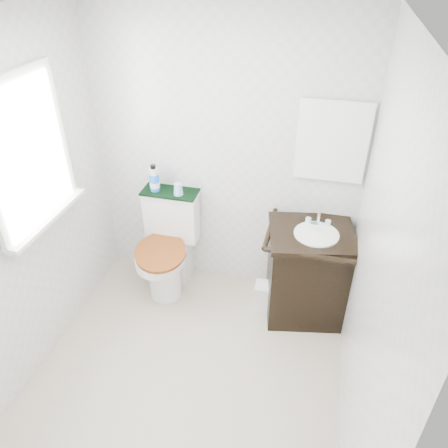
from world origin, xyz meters
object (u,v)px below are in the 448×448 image
at_px(toilet, 169,250).
at_px(trash_bin, 266,297).
at_px(vanity, 307,271).
at_px(cup, 178,189).
at_px(mouthwash_bottle, 154,179).

distance_m(toilet, trash_bin, 0.94).
relative_size(toilet, trash_bin, 3.32).
bearing_deg(vanity, trash_bin, -168.66).
bearing_deg(vanity, cup, 172.28).
distance_m(vanity, trash_bin, 0.44).
xyz_separation_m(trash_bin, mouthwash_bottle, (-1.02, 0.24, 0.88)).
distance_m(trash_bin, cup, 1.18).
xyz_separation_m(vanity, mouthwash_bottle, (-1.34, 0.17, 0.59)).
height_order(toilet, trash_bin, toilet).
xyz_separation_m(toilet, mouthwash_bottle, (-0.12, 0.11, 0.63)).
bearing_deg(trash_bin, vanity, 11.34).
bearing_deg(trash_bin, toilet, 172.24).
relative_size(vanity, cup, 9.26).
height_order(vanity, cup, cup).
bearing_deg(vanity, mouthwash_bottle, 172.68).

